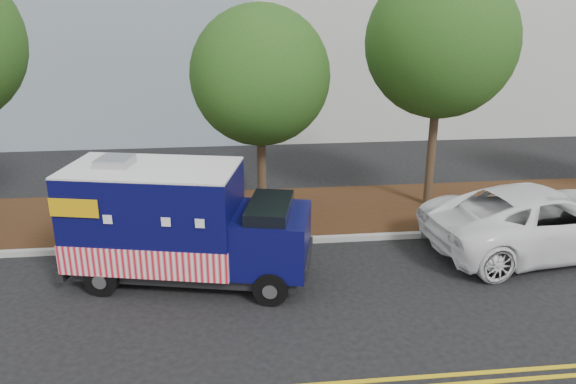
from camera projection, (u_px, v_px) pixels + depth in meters
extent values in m
plane|color=black|center=(203.00, 271.00, 13.59)|extent=(120.00, 120.00, 0.00)
cube|color=#9E9E99|center=(205.00, 245.00, 14.88)|extent=(120.00, 0.18, 0.15)
cube|color=#33190E|center=(207.00, 215.00, 16.85)|extent=(120.00, 4.00, 0.15)
cylinder|color=#38281C|center=(262.00, 167.00, 16.20)|extent=(0.26, 0.26, 3.29)
sphere|color=#234914|center=(260.00, 75.00, 15.34)|extent=(3.85, 3.85, 3.85)
cylinder|color=#38281C|center=(432.00, 147.00, 16.99)|extent=(0.26, 0.26, 3.98)
sphere|color=#234914|center=(441.00, 42.00, 15.97)|extent=(4.33, 4.33, 4.33)
cube|color=black|center=(192.00, 265.00, 13.10)|extent=(5.29, 2.77, 0.25)
cube|color=#090940|center=(155.00, 214.00, 12.77)|extent=(4.14, 2.85, 2.16)
cube|color=red|center=(157.00, 245.00, 13.03)|extent=(4.19, 2.91, 0.67)
cube|color=white|center=(151.00, 168.00, 12.41)|extent=(4.14, 2.85, 0.05)
cube|color=#B7B7BA|center=(115.00, 162.00, 12.45)|extent=(0.86, 0.86, 0.20)
cube|color=#090940|center=(272.00, 239.00, 12.65)|extent=(2.00, 2.24, 1.26)
cube|color=black|center=(270.00, 214.00, 12.46)|extent=(1.26, 1.91, 0.58)
cube|color=black|center=(308.00, 258.00, 12.71)|extent=(0.46, 1.77, 0.27)
cube|color=black|center=(80.00, 258.00, 13.38)|extent=(0.60, 2.01, 0.25)
cube|color=#B7B7BA|center=(75.00, 209.00, 12.96)|extent=(0.39, 1.59, 1.71)
cube|color=#B7B7BA|center=(180.00, 197.00, 13.73)|extent=(1.59, 0.39, 0.99)
cube|color=#E3A70B|center=(73.00, 208.00, 11.75)|extent=(1.06, 0.25, 0.40)
cube|color=#E3A70B|center=(114.00, 177.00, 13.75)|extent=(1.06, 0.25, 0.40)
cylinder|color=black|center=(271.00, 289.00, 12.03)|extent=(0.79, 0.41, 0.76)
cylinder|color=black|center=(281.00, 252.00, 13.75)|extent=(0.79, 0.41, 0.76)
cylinder|color=black|center=(102.00, 279.00, 12.43)|extent=(0.79, 0.41, 0.76)
cylinder|color=black|center=(133.00, 245.00, 14.15)|extent=(0.79, 0.41, 0.76)
imported|color=white|center=(543.00, 220.00, 14.45)|extent=(6.48, 3.63, 1.71)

